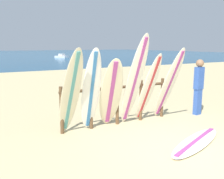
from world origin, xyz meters
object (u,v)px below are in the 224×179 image
object	(u,v)px
surfboard_rack	(117,99)
surfboard_lying_on_sand	(196,142)
surfboard_leaning_left	(91,91)
beachgoer_standing	(199,85)
small_boat_offshore	(62,56)
surfboard_leaning_center	(134,81)
surfboard_leaning_far_left	(71,93)
surfboard_leaning_center_left	(111,94)
surfboard_leaning_center_right	(148,88)
surfboard_leaning_right	(169,84)

from	to	relation	value
surfboard_rack	surfboard_lying_on_sand	world-z (taller)	surfboard_rack
surfboard_leaning_left	beachgoer_standing	xyz separation A→B (m)	(3.58, -0.11, -0.11)
small_boat_offshore	surfboard_leaning_center	bearing A→B (deg)	-104.23
surfboard_leaning_far_left	surfboard_leaning_center_left	size ratio (longest dim) A/B	1.14
surfboard_leaning_left	beachgoer_standing	size ratio (longest dim) A/B	1.22
surfboard_leaning_center	beachgoer_standing	bearing A→B (deg)	0.92
surfboard_lying_on_sand	surfboard_leaning_center	bearing A→B (deg)	110.35
surfboard_leaning_far_left	surfboard_lying_on_sand	world-z (taller)	surfboard_leaning_far_left
surfboard_leaning_center_right	small_boat_offshore	xyz separation A→B (m)	(8.35, 34.93, -0.73)
surfboard_rack	surfboard_lying_on_sand	bearing A→B (deg)	-66.67
surfboard_lying_on_sand	surfboard_leaning_center_right	bearing A→B (deg)	92.16
surfboard_leaning_right	small_boat_offshore	distance (m)	35.85
surfboard_rack	surfboard_leaning_right	world-z (taller)	surfboard_leaning_right
surfboard_leaning_right	surfboard_leaning_center	bearing A→B (deg)	-178.79
surfboard_leaning_far_left	small_boat_offshore	xyz separation A→B (m)	(10.58, 34.94, -0.81)
surfboard_leaning_center	surfboard_rack	bearing A→B (deg)	123.96
surfboard_leaning_left	surfboard_lying_on_sand	bearing A→B (deg)	-45.16
surfboard_leaning_center	surfboard_leaning_right	world-z (taller)	surfboard_leaning_center
surfboard_leaning_far_left	beachgoer_standing	size ratio (longest dim) A/B	1.23
surfboard_leaning_right	surfboard_lying_on_sand	size ratio (longest dim) A/B	0.94
surfboard_leaning_center	beachgoer_standing	world-z (taller)	surfboard_leaning_center
surfboard_leaning_far_left	surfboard_lying_on_sand	distance (m)	3.05
surfboard_rack	surfboard_leaning_left	size ratio (longest dim) A/B	1.53
surfboard_leaning_center_right	surfboard_leaning_center	bearing A→B (deg)	-168.71
surfboard_leaning_far_left	beachgoer_standing	distance (m)	4.12
surfboard_leaning_center_left	surfboard_leaning_center_right	world-z (taller)	surfboard_leaning_center_right
surfboard_leaning_left	surfboard_lying_on_sand	distance (m)	2.70
surfboard_rack	surfboard_leaning_center_right	size ratio (longest dim) A/B	1.64
surfboard_leaning_center	surfboard_lying_on_sand	xyz separation A→B (m)	(0.60, -1.63, -1.20)
surfboard_leaning_center_left	surfboard_lying_on_sand	bearing A→B (deg)	-55.76
surfboard_rack	surfboard_leaning_left	bearing A→B (deg)	-163.54
surfboard_rack	surfboard_leaning_center	distance (m)	0.71
surfboard_leaning_center	surfboard_lying_on_sand	distance (m)	2.11
surfboard_leaning_right	beachgoer_standing	world-z (taller)	surfboard_leaning_right
surfboard_rack	beachgoer_standing	distance (m)	2.73
surfboard_rack	small_boat_offshore	distance (m)	35.82
surfboard_lying_on_sand	surfboard_leaning_right	bearing A→B (deg)	70.10
surfboard_rack	beachgoer_standing	world-z (taller)	beachgoer_standing
beachgoer_standing	surfboard_lying_on_sand	bearing A→B (deg)	-137.44
surfboard_leaning_far_left	surfboard_leaning_right	size ratio (longest dim) A/B	1.01
surfboard_leaning_center	small_boat_offshore	bearing A→B (deg)	75.77
surfboard_leaning_left	surfboard_leaning_center_right	bearing A→B (deg)	-1.24
surfboard_leaning_far_left	surfboard_leaning_center_left	distance (m)	1.10
surfboard_leaning_right	surfboard_leaning_center_left	bearing A→B (deg)	176.12
surfboard_rack	surfboard_leaning_far_left	world-z (taller)	surfboard_leaning_far_left
surfboard_leaning_center_left	small_boat_offshore	xyz separation A→B (m)	(9.49, 34.89, -0.68)
surfboard_leaning_right	small_boat_offshore	xyz separation A→B (m)	(7.68, 35.01, -0.80)
surfboard_leaning_far_left	surfboard_lying_on_sand	bearing A→B (deg)	-36.90
surfboard_rack	surfboard_leaning_center_left	size ratio (longest dim) A/B	1.72
surfboard_rack	surfboard_leaning_center_right	distance (m)	0.90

